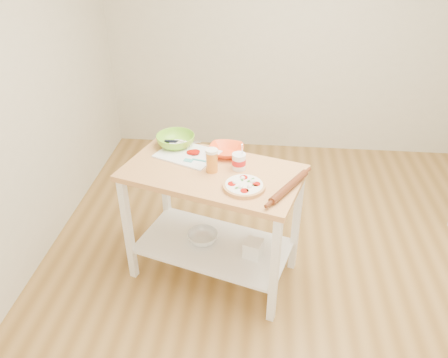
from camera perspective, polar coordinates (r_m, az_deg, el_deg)
room_shell at (r=2.55m, az=12.22°, el=7.47°), size 4.04×4.54×2.74m
prep_island at (r=3.02m, az=-1.46°, el=-2.97°), size 1.30×0.95×0.90m
pizza at (r=2.70m, az=2.65°, el=-0.85°), size 0.27×0.27×0.04m
cutting_board at (r=3.08m, az=-4.77°, el=3.35°), size 0.49×0.43×0.04m
spatula at (r=2.97m, az=-3.91°, el=2.46°), size 0.16×0.05×0.01m
knife at (r=3.23m, az=-6.07°, el=4.90°), size 0.27×0.04×0.01m
orange_bowl at (r=3.06m, az=0.29°, el=3.71°), size 0.25×0.25×0.06m
green_bowl at (r=3.18m, az=-6.33°, el=5.00°), size 0.31×0.31×0.09m
beer_pint at (r=2.83m, az=-1.60°, el=2.45°), size 0.08×0.08×0.16m
yogurt_tub at (r=2.87m, az=1.95°, el=2.31°), size 0.09×0.09×0.20m
rolling_pin at (r=2.70m, az=8.49°, el=-1.01°), size 0.25×0.37×0.05m
shelf_glass_bowl at (r=3.27m, az=-2.81°, el=-7.61°), size 0.28×0.28×0.07m
shelf_bin at (r=3.14m, az=3.83°, el=-9.03°), size 0.15×0.15×0.12m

